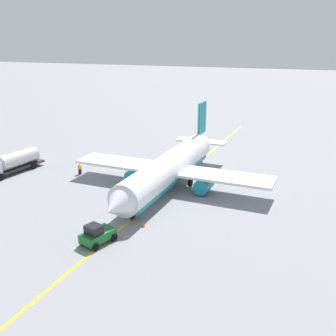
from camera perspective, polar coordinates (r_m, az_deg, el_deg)
ground_plane at (r=57.88m, az=-0.00°, el=-2.82°), size 400.00×400.00×0.00m
airplane at (r=57.32m, az=0.18°, el=-0.05°), size 33.72×29.18×9.96m
fuel_tanker at (r=68.08m, az=-20.65°, el=0.79°), size 10.42×4.62×3.15m
pushback_tug at (r=43.73m, az=-9.81°, el=-9.06°), size 4.07×3.35×2.20m
refueling_worker at (r=64.72m, az=-12.12°, el=-0.13°), size 0.49×0.60×1.71m
safety_cone_nose at (r=46.92m, az=-3.48°, el=-7.81°), size 0.50×0.50×0.55m
safety_cone_wingtip at (r=50.17m, az=-6.90°, el=-6.03°), size 0.58×0.58×0.65m
taxi_line_marking at (r=57.88m, az=-0.00°, el=-2.81°), size 85.35×8.51×0.01m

